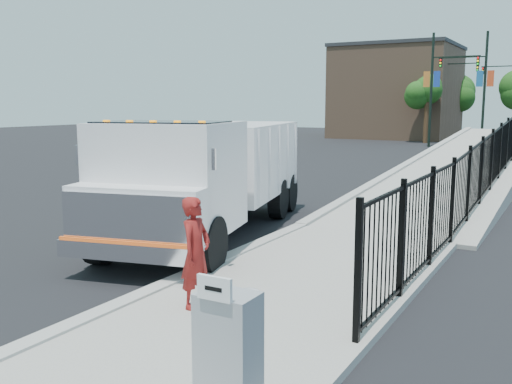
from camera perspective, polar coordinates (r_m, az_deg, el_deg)
The scene contains 16 objects.
ground at distance 10.79m, azimuth -4.53°, elevation -7.86°, with size 120.00×120.00×0.00m, color black.
sidewalk at distance 8.20m, azimuth -1.09°, elevation -12.89°, with size 3.55×12.00×0.12m, color #9E998E.
curb at distance 9.26m, azimuth -11.58°, elevation -10.35°, with size 0.30×12.00×0.16m, color #ADAAA3.
ramp at distance 25.02m, azimuth 20.78°, elevation 1.16°, with size 3.95×24.00×1.70m, color #9E998E.
iron_fence at distance 20.79m, azimuth 23.09°, elevation 2.08°, with size 0.10×28.00×1.80m, color black.
truck at distance 13.30m, azimuth -4.98°, elevation 2.22°, with size 4.41×8.52×2.79m.
worker at distance 8.42m, azimuth -6.04°, elevation -6.03°, with size 0.60×0.39×1.65m, color maroon.
utility_cabinet at distance 5.56m, azimuth -2.78°, elevation -16.17°, with size 0.55×0.40×1.25m, color gray.
arrow_sign at distance 5.12m, azimuth -4.17°, elevation -9.59°, with size 0.35×0.04×0.22m, color white.
debris at distance 9.09m, azimuth -0.72°, elevation -9.96°, with size 0.36×0.36×0.09m, color silver.
light_pole_0 at distance 42.92m, azimuth 17.54°, elevation 10.14°, with size 3.77×0.22×8.00m.
light_pole_1 at distance 43.27m, azimuth 21.49°, elevation 9.93°, with size 3.78×0.22×8.00m.
light_pole_2 at distance 50.51m, azimuth 18.07°, elevation 9.86°, with size 3.77×0.22×8.00m.
tree_0 at distance 47.06m, azimuth 16.76°, elevation 9.49°, with size 2.31×2.31×5.15m.
tree_2 at distance 58.66m, azimuth 19.50°, elevation 9.21°, with size 3.25×3.25×5.62m.
building at distance 54.61m, azimuth 13.92°, elevation 9.54°, with size 10.00×10.00×8.00m, color #8C664C.
Camera 1 is at (5.80, -8.55, 3.10)m, focal length 40.00 mm.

